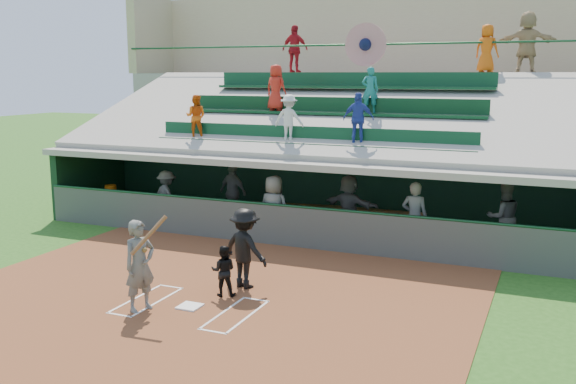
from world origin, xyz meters
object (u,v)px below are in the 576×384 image
at_px(catcher, 223,271).
at_px(white_table, 111,205).
at_px(home_plate, 190,306).
at_px(water_cooler, 111,191).
at_px(batter_at_plate, 140,265).

bearing_deg(catcher, white_table, -57.27).
bearing_deg(home_plate, water_cooler, 137.55).
distance_m(batter_at_plate, water_cooler, 9.00).
height_order(home_plate, catcher, catcher).
bearing_deg(catcher, batter_at_plate, 31.19).
xyz_separation_m(home_plate, catcher, (0.29, 0.87, 0.52)).
height_order(batter_at_plate, catcher, batter_at_plate).
distance_m(batter_at_plate, white_table, 9.08).
height_order(catcher, water_cooler, catcher).
bearing_deg(batter_at_plate, water_cooler, 131.81).
distance_m(batter_at_plate, catcher, 1.79).
relative_size(catcher, white_table, 1.52).
relative_size(batter_at_plate, water_cooler, 5.23).
distance_m(catcher, white_table, 8.95).
bearing_deg(home_plate, batter_at_plate, -148.04).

